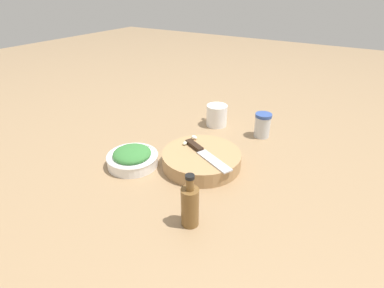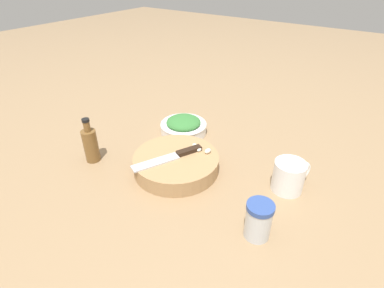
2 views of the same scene
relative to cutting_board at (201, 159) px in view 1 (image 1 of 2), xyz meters
name	(u,v)px [view 1 (image 1 of 2)]	position (x,y,z in m)	size (l,w,h in m)	color
ground_plane	(185,162)	(-0.01, 0.06, -0.02)	(5.00, 5.00, 0.00)	#997A56
cutting_board	(201,159)	(0.00, 0.00, 0.00)	(0.26, 0.26, 0.05)	tan
chef_knife	(204,153)	(0.00, -0.01, 0.03)	(0.12, 0.22, 0.01)	black
garlic_cloves	(191,140)	(0.05, 0.07, 0.03)	(0.07, 0.03, 0.01)	silver
herb_bowl	(132,157)	(-0.12, 0.20, 0.00)	(0.17, 0.17, 0.06)	white
spice_jar	(262,125)	(0.31, -0.10, 0.02)	(0.06, 0.06, 0.10)	silver
coffee_mug	(216,115)	(0.31, 0.11, 0.02)	(0.09, 0.12, 0.09)	white
oil_bottle	(190,205)	(-0.25, -0.11, 0.04)	(0.05, 0.05, 0.15)	brown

